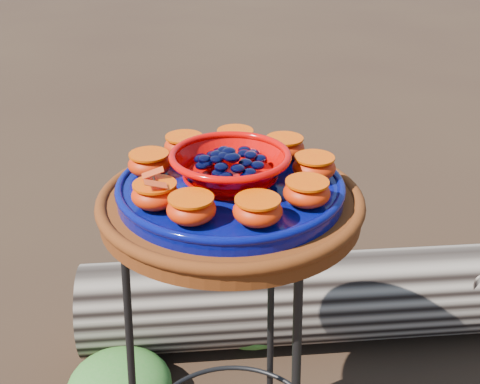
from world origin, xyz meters
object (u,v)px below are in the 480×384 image
at_px(plant_stand, 232,362).
at_px(driftwood_log, 326,297).
at_px(red_bowl, 230,169).
at_px(terracotta_saucer, 231,206).
at_px(cobalt_plate, 230,190).

height_order(plant_stand, driftwood_log, plant_stand).
height_order(plant_stand, red_bowl, red_bowl).
relative_size(terracotta_saucer, cobalt_plate, 1.17).
height_order(red_bowl, driftwood_log, red_bowl).
distance_m(plant_stand, terracotta_saucer, 0.37).
relative_size(plant_stand, red_bowl, 3.50).
height_order(cobalt_plate, driftwood_log, cobalt_plate).
bearing_deg(cobalt_plate, red_bowl, 0.00).
bearing_deg(driftwood_log, cobalt_plate, -92.58).
bearing_deg(red_bowl, plant_stand, 0.00).
distance_m(terracotta_saucer, cobalt_plate, 0.03).
bearing_deg(terracotta_saucer, plant_stand, 0.00).
distance_m(terracotta_saucer, driftwood_log, 0.83).
xyz_separation_m(plant_stand, terracotta_saucer, (0.00, 0.00, 0.37)).
bearing_deg(plant_stand, driftwood_log, 87.42).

